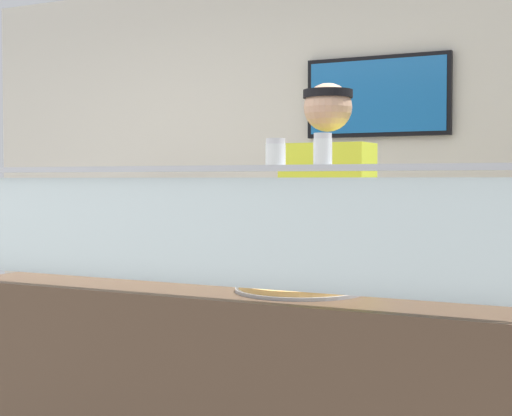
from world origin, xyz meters
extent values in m
cube|color=silver|center=(1.10, 2.48, 1.35)|extent=(6.60, 0.08, 2.70)
cube|color=black|center=(0.91, 2.42, 1.85)|extent=(0.91, 0.04, 0.49)
cube|color=#1966B2|center=(0.91, 2.40, 1.85)|extent=(0.86, 0.01, 0.44)
cube|color=#4C3828|center=(1.10, 0.33, 0.47)|extent=(2.20, 0.67, 0.95)
cube|color=silver|center=(1.10, 0.06, 1.17)|extent=(1.94, 0.01, 0.36)
cube|color=#B2B5BC|center=(1.10, 0.06, 1.38)|extent=(2.00, 0.06, 0.02)
cylinder|color=#9EA0A8|center=(1.31, 0.31, 0.96)|extent=(0.46, 0.46, 0.01)
cylinder|color=tan|center=(1.31, 0.31, 0.97)|extent=(0.43, 0.43, 0.02)
cylinder|color=#D65B2D|center=(1.31, 0.31, 0.98)|extent=(0.38, 0.38, 0.01)
cube|color=#ADAFB7|center=(1.31, 0.29, 0.99)|extent=(0.15, 0.29, 0.01)
cylinder|color=white|center=(1.33, 0.06, 1.42)|extent=(0.06, 0.06, 0.07)
cylinder|color=white|center=(1.33, 0.06, 1.41)|extent=(0.05, 0.05, 0.04)
cylinder|color=silver|center=(1.33, 0.06, 1.47)|extent=(0.06, 0.06, 0.02)
cylinder|color=white|center=(1.49, 0.06, 1.43)|extent=(0.06, 0.06, 0.08)
cylinder|color=red|center=(1.49, 0.06, 1.42)|extent=(0.05, 0.05, 0.05)
cylinder|color=silver|center=(1.49, 0.06, 1.48)|extent=(0.06, 0.06, 0.02)
cylinder|color=#23232D|center=(1.05, 0.95, 0.47)|extent=(0.13, 0.13, 0.95)
cylinder|color=#23232D|center=(1.27, 0.95, 0.47)|extent=(0.13, 0.13, 0.95)
cube|color=#D8EA33|center=(1.16, 0.95, 1.23)|extent=(0.38, 0.21, 0.55)
sphere|color=tan|center=(1.16, 0.95, 1.66)|extent=(0.21, 0.21, 0.21)
cylinder|color=black|center=(1.16, 0.95, 1.71)|extent=(0.21, 0.21, 0.04)
cylinder|color=tan|center=(1.34, 0.73, 1.13)|extent=(0.08, 0.34, 0.08)
cube|color=#B7BABF|center=(-0.71, 1.99, 0.45)|extent=(0.70, 0.55, 0.90)
cube|color=silver|center=(-0.72, 1.99, 0.93)|extent=(0.44, 0.44, 0.04)
cube|color=silver|center=(-0.72, 1.99, 0.97)|extent=(0.43, 0.43, 0.04)
cube|color=silver|center=(-0.71, 1.99, 1.02)|extent=(0.43, 0.43, 0.04)
cube|color=silver|center=(-0.71, 1.99, 1.06)|extent=(0.43, 0.43, 0.04)
cube|color=silver|center=(-0.70, 1.99, 1.11)|extent=(0.43, 0.43, 0.04)
cube|color=silver|center=(-0.71, 1.99, 1.15)|extent=(0.44, 0.44, 0.04)
camera|label=1|loc=(2.38, -2.17, 1.35)|focal=54.07mm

